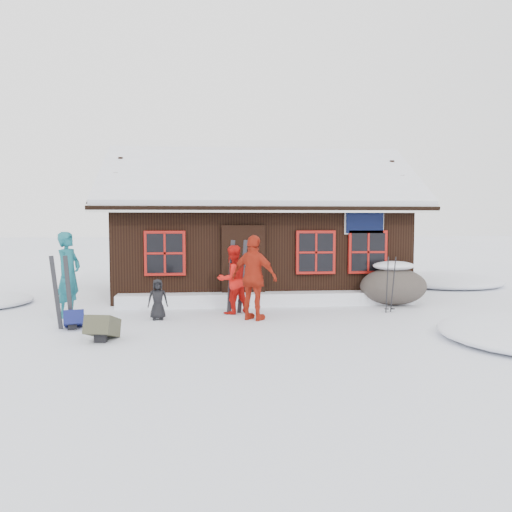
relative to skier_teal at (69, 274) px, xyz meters
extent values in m
plane|color=white|center=(3.14, -1.15, -0.96)|extent=(120.00, 120.00, 0.00)
cube|color=black|center=(4.64, 3.85, 0.29)|extent=(8.00, 5.00, 2.50)
cube|color=black|center=(4.64, 2.38, 2.39)|extent=(8.90, 3.14, 1.88)
cube|color=black|center=(4.64, 5.33, 2.39)|extent=(8.90, 3.14, 1.88)
cube|color=white|center=(4.64, 2.38, 2.53)|extent=(8.72, 3.07, 1.86)
cube|color=white|center=(4.64, 5.33, 2.53)|extent=(8.72, 3.07, 1.86)
cube|color=white|center=(4.64, 3.85, 3.26)|extent=(8.81, 0.22, 0.14)
cube|color=silver|center=(4.64, 0.90, 1.52)|extent=(8.90, 0.10, 0.20)
cube|color=black|center=(4.04, 1.30, 0.04)|extent=(1.00, 0.10, 2.00)
cube|color=black|center=(7.24, 1.27, 1.19)|extent=(1.00, 0.06, 0.60)
cube|color=maroon|center=(2.04, 1.29, 0.39)|extent=(1.04, 0.10, 1.14)
cube|color=black|center=(2.04, 1.25, 0.39)|extent=(0.90, 0.04, 1.00)
cube|color=maroon|center=(5.94, 1.29, 0.39)|extent=(1.04, 0.10, 1.14)
cube|color=black|center=(5.94, 1.25, 0.39)|extent=(0.90, 0.04, 1.00)
cube|color=maroon|center=(7.34, 1.29, 0.39)|extent=(1.04, 0.10, 1.14)
cube|color=black|center=(7.34, 1.25, 0.39)|extent=(0.90, 0.04, 1.00)
cube|color=white|center=(4.64, 1.10, -0.79)|extent=(7.60, 0.60, 0.35)
ellipsoid|color=white|center=(11.14, 4.85, -0.96)|extent=(4.00, 4.00, 0.48)
imported|color=#155B66|center=(0.00, 0.00, 0.00)|extent=(0.66, 0.81, 1.93)
imported|color=red|center=(3.70, 0.05, -0.16)|extent=(0.98, 0.92, 1.60)
imported|color=#AA2411|center=(4.13, -0.78, -0.03)|extent=(1.16, 0.99, 1.86)
imported|color=black|center=(2.03, -0.53, -0.51)|extent=(0.47, 0.33, 0.90)
ellipsoid|color=#4E453E|center=(7.91, 0.89, -0.49)|extent=(1.73, 1.30, 0.95)
ellipsoid|color=white|center=(7.91, 0.89, -0.07)|extent=(1.09, 0.79, 0.24)
cube|color=black|center=(0.12, -1.34, -0.25)|extent=(0.23, 0.08, 1.53)
cube|color=black|center=(0.37, -1.37, -0.25)|extent=(0.21, 0.11, 1.53)
cube|color=black|center=(3.66, 0.01, -0.13)|extent=(0.22, 0.18, 1.78)
cube|color=black|center=(3.93, 0.11, -0.13)|extent=(0.27, 0.08, 1.78)
cylinder|color=black|center=(7.36, -0.15, -0.32)|extent=(0.10, 0.12, 1.37)
cylinder|color=black|center=(7.51, -0.15, -0.32)|extent=(0.10, 0.12, 1.37)
cube|color=navy|center=(0.43, -1.29, -0.83)|extent=(0.49, 0.58, 0.28)
cube|color=#3E3E2C|center=(1.22, -2.37, -0.79)|extent=(0.57, 0.70, 0.34)
camera|label=1|loc=(3.14, -11.53, 1.20)|focal=35.00mm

